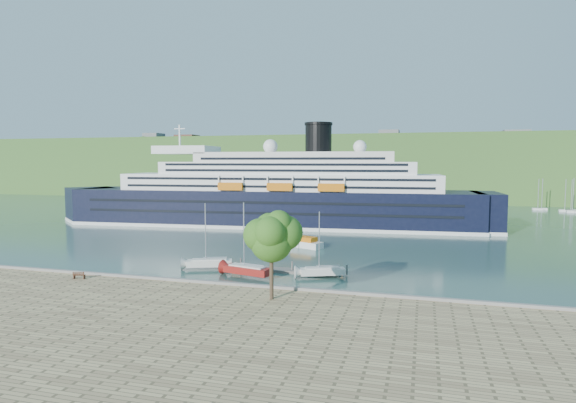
# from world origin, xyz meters

# --- Properties ---
(ground) EXTENTS (400.00, 400.00, 0.00)m
(ground) POSITION_xyz_m (0.00, 0.00, 0.00)
(ground) COLOR #294942
(ground) RESTS_ON ground
(far_hillside) EXTENTS (400.00, 50.00, 24.00)m
(far_hillside) POSITION_xyz_m (0.00, 145.00, 12.00)
(far_hillside) COLOR #335A24
(far_hillside) RESTS_ON ground
(quay_coping) EXTENTS (220.00, 0.50, 0.30)m
(quay_coping) POSITION_xyz_m (0.00, -0.20, 1.15)
(quay_coping) COLOR slate
(quay_coping) RESTS_ON promenade
(cruise_ship) EXTENTS (102.65, 22.87, 22.86)m
(cruise_ship) POSITION_xyz_m (-9.72, 53.99, 11.43)
(cruise_ship) COLOR black
(cruise_ship) RESTS_ON ground
(park_bench) EXTENTS (1.48, 0.93, 0.89)m
(park_bench) POSITION_xyz_m (-14.62, -2.33, 1.44)
(park_bench) COLOR #4C2815
(park_bench) RESTS_ON promenade
(promenade_tree) EXTENTS (5.73, 5.73, 9.48)m
(promenade_tree) POSITION_xyz_m (9.14, -4.06, 5.74)
(promenade_tree) COLOR #2E6119
(promenade_tree) RESTS_ON promenade
(floating_pontoon) EXTENTS (16.20, 2.23, 0.36)m
(floating_pontoon) POSITION_xyz_m (5.17, 11.51, 0.18)
(floating_pontoon) COLOR #66615B
(floating_pontoon) RESTS_ON ground
(sailboat_white_near) EXTENTS (6.80, 4.08, 8.51)m
(sailboat_white_near) POSITION_xyz_m (-4.13, 10.07, 4.25)
(sailboat_white_near) COLOR silver
(sailboat_white_near) RESTS_ON ground
(sailboat_red) EXTENTS (7.18, 3.56, 8.93)m
(sailboat_red) POSITION_xyz_m (2.29, 7.37, 4.47)
(sailboat_red) COLOR maroon
(sailboat_red) RESTS_ON ground
(sailboat_white_far) EXTENTS (6.33, 3.88, 7.93)m
(sailboat_white_far) POSITION_xyz_m (11.37, 9.65, 3.96)
(sailboat_white_far) COLOR silver
(sailboat_white_far) RESTS_ON ground
(tender_launch) EXTENTS (6.99, 4.69, 1.83)m
(tender_launch) POSITION_xyz_m (3.99, 29.79, 0.92)
(tender_launch) COLOR #CF680C
(tender_launch) RESTS_ON ground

